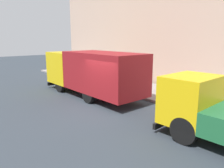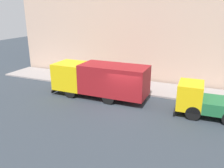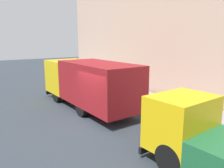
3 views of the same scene
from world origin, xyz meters
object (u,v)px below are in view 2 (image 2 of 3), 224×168
large_utility_truck (100,79)px  pedestrian_standing (71,71)px  traffic_cone_orange (79,78)px  pedestrian_walking (94,74)px  street_sign_post (127,75)px  small_flatbed_truck (209,102)px

large_utility_truck → pedestrian_standing: bearing=57.8°
large_utility_truck → traffic_cone_orange: bearing=54.5°
pedestrian_standing → traffic_cone_orange: size_ratio=2.40×
pedestrian_standing → pedestrian_walking: bearing=-64.2°
large_utility_truck → pedestrian_walking: large_utility_truck is taller
large_utility_truck → traffic_cone_orange: large_utility_truck is taller
pedestrian_standing → street_sign_post: size_ratio=0.75×
small_flatbed_truck → traffic_cone_orange: (2.90, 11.87, -0.57)m
pedestrian_walking → pedestrian_standing: bearing=155.6°
traffic_cone_orange → street_sign_post: bearing=-94.9°
large_utility_truck → street_sign_post: size_ratio=3.43×
small_flatbed_truck → street_sign_post: (2.45, 6.67, 0.45)m
large_utility_truck → pedestrian_standing: (2.87, 4.59, -0.53)m
small_flatbed_truck → pedestrian_standing: small_flatbed_truck is taller
pedestrian_walking → traffic_cone_orange: size_ratio=2.43×
pedestrian_standing → street_sign_post: street_sign_post is taller
pedestrian_walking → traffic_cone_orange: 1.78m
pedestrian_walking → large_utility_truck: bearing=-70.5°
pedestrian_walking → traffic_cone_orange: bearing=163.1°
small_flatbed_truck → traffic_cone_orange: small_flatbed_truck is taller
street_sign_post → pedestrian_walking: bearing=82.5°
pedestrian_walking → traffic_cone_orange: (-0.01, 1.68, -0.58)m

